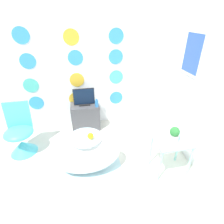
# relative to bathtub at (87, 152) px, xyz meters

# --- Properties ---
(wall_back_dotted) EXTENTS (4.29, 0.05, 2.60)m
(wall_back_dotted) POSITION_rel_bathtub_xyz_m (-0.07, 1.30, 1.00)
(wall_back_dotted) COLOR white
(wall_back_dotted) RESTS_ON ground_plane
(wall_right) EXTENTS (0.06, 3.17, 2.60)m
(wall_right) POSITION_rel_bathtub_xyz_m (1.59, 0.20, 1.01)
(wall_right) COLOR white
(wall_right) RESTS_ON ground_plane
(rug) EXTENTS (0.99, 0.83, 0.01)m
(rug) POSITION_rel_bathtub_xyz_m (0.00, -0.10, -0.29)
(rug) COLOR silver
(rug) RESTS_ON ground_plane
(bathtub) EXTENTS (0.97, 0.56, 0.59)m
(bathtub) POSITION_rel_bathtub_xyz_m (0.00, 0.00, 0.00)
(bathtub) COLOR white
(bathtub) RESTS_ON ground_plane
(rubber_duck) EXTENTS (0.08, 0.09, 0.10)m
(rubber_duck) POSITION_rel_bathtub_xyz_m (0.07, -0.07, 0.34)
(rubber_duck) COLOR yellow
(rubber_duck) RESTS_ON bathtub
(chair) EXTENTS (0.45, 0.45, 0.84)m
(chair) POSITION_rel_bathtub_xyz_m (-1.02, 0.56, -0.03)
(chair) COLOR #4CC6DB
(chair) RESTS_ON ground_plane
(tv_cabinet) EXTENTS (0.54, 0.34, 0.52)m
(tv_cabinet) POSITION_rel_bathtub_xyz_m (0.05, 1.07, -0.03)
(tv_cabinet) COLOR #4C4C51
(tv_cabinet) RESTS_ON ground_plane
(tv) EXTENTS (0.39, 0.12, 0.33)m
(tv) POSITION_rel_bathtub_xyz_m (0.05, 1.08, 0.37)
(tv) COLOR black
(tv) RESTS_ON tv_cabinet
(vase) EXTENTS (0.07, 0.07, 0.15)m
(vase) POSITION_rel_bathtub_xyz_m (0.27, 0.95, 0.29)
(vase) COLOR #2D72B7
(vase) RESTS_ON tv_cabinet
(side_table) EXTENTS (0.49, 0.36, 0.54)m
(side_table) POSITION_rel_bathtub_xyz_m (1.15, -0.27, 0.14)
(side_table) COLOR #99E0D8
(side_table) RESTS_ON ground_plane
(potted_plant_left) EXTENTS (0.13, 0.13, 0.22)m
(potted_plant_left) POSITION_rel_bathtub_xyz_m (1.15, -0.27, 0.35)
(potted_plant_left) COLOR white
(potted_plant_left) RESTS_ON side_table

